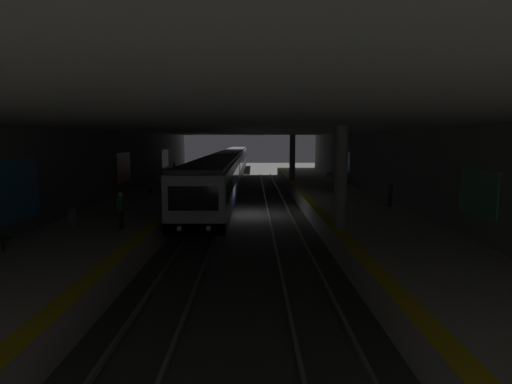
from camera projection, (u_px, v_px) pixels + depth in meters
The scene contains 20 objects.
ground_plane at pixel (246, 215), 26.57m from camera, with size 120.00×120.00×0.00m, color #42423F.
track_left at pixel (279, 214), 26.58m from camera, with size 60.00×1.53×0.16m.
track_right at pixel (214, 214), 26.54m from camera, with size 60.00×1.53×0.16m.
platform_left at pixel (344, 207), 26.55m from camera, with size 60.00×5.30×1.06m.
platform_right at pixel (148, 207), 26.45m from camera, with size 60.00×5.30×1.06m.
wall_left at pixel (389, 173), 26.28m from camera, with size 60.00×0.56×5.60m.
wall_right at pixel (103, 173), 26.15m from camera, with size 60.00×0.56×5.60m.
ceiling_slab at pixel (246, 127), 25.81m from camera, with size 60.00×19.40×0.40m.
pillar_near at pixel (341, 177), 17.63m from camera, with size 0.56×0.56×4.55m.
pillar_far at pixel (292, 157), 39.25m from camera, with size 0.56×0.56×4.55m.
metro_train at pixel (230, 165), 46.60m from camera, with size 58.52×2.83×3.49m.
bench_left_near at pixel (347, 180), 34.23m from camera, with size 1.70×0.47×0.86m.
bench_left_mid at pixel (330, 172), 41.83m from camera, with size 1.70×0.47×0.86m.
bench_right_mid at pixel (157, 177), 37.06m from camera, with size 1.70×0.47×0.86m.
person_waiting_near at pixel (121, 209), 17.64m from camera, with size 0.60×0.22×1.64m.
person_walking_mid at pixel (175, 169), 40.18m from camera, with size 0.60×0.24×1.73m.
person_standing_far at pixel (185, 174), 36.75m from camera, with size 0.60×0.22×1.54m.
person_boarding at pixel (390, 193), 23.50m from camera, with size 0.60×0.22×1.52m.
backpack_on_floor at pixel (150, 191), 28.84m from camera, with size 0.30×0.20×0.40m.
trash_bin at pixel (72, 217), 18.07m from camera, with size 0.44×0.44×0.85m.
Camera 1 is at (-26.15, -0.44, 4.99)m, focal length 27.85 mm.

